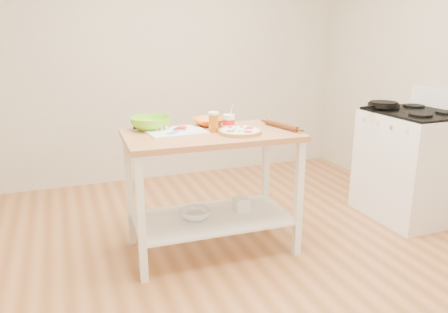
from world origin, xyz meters
name	(u,v)px	position (x,y,z in m)	size (l,w,h in m)	color
room_shell	(257,72)	(0.00, 0.00, 1.35)	(4.04, 4.54, 2.74)	#B87744
prep_island	(212,166)	(-0.16, 0.41, 0.65)	(1.23, 0.69, 0.90)	#BB7A4C
gas_stove	(411,164)	(1.67, 0.39, 0.47)	(0.66, 0.77, 1.11)	white
skillet	(383,105)	(1.48, 0.59, 0.97)	(0.41, 0.26, 0.03)	black
pizza	(240,131)	(0.02, 0.31, 0.92)	(0.30, 0.30, 0.05)	tan
cutting_board	(176,131)	(-0.39, 0.51, 0.91)	(0.42, 0.33, 0.04)	white
spatula	(175,132)	(-0.41, 0.45, 0.92)	(0.13, 0.11, 0.01)	#43BCC1
knife	(147,127)	(-0.56, 0.66, 0.92)	(0.27, 0.07, 0.01)	silver
orange_bowl	(208,122)	(-0.10, 0.64, 0.93)	(0.24, 0.24, 0.06)	orange
green_bowl	(151,123)	(-0.53, 0.66, 0.95)	(0.29, 0.29, 0.09)	#78D21E
beer_pint	(214,122)	(-0.14, 0.42, 0.97)	(0.07, 0.07, 0.14)	#B6600F
yogurt_tub	(229,122)	(0.00, 0.48, 0.95)	(0.09, 0.09, 0.19)	white
rolling_pin	(281,126)	(0.37, 0.36, 0.92)	(0.04, 0.04, 0.34)	#5B2E14
shelf_glass_bowl	(196,214)	(-0.28, 0.42, 0.30)	(0.23, 0.23, 0.07)	silver
shelf_bin	(241,204)	(0.09, 0.43, 0.31)	(0.11, 0.11, 0.11)	white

